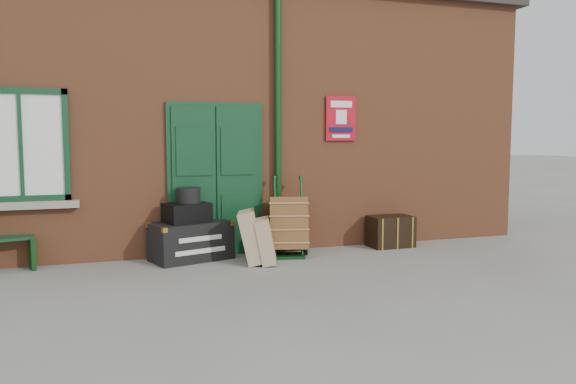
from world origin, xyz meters
name	(u,v)px	position (x,y,z in m)	size (l,w,h in m)	color
ground	(263,276)	(0.00, 0.00, 0.00)	(80.00, 80.00, 0.00)	gray
station_building	(210,115)	(0.00, 3.49, 2.16)	(10.30, 4.30, 4.36)	#955230
houdini_trunk	(191,241)	(-0.72, 1.25, 0.27)	(1.10, 0.60, 0.55)	black
strongbox	(187,213)	(-0.77, 1.25, 0.68)	(0.60, 0.44, 0.27)	black
hatbox	(189,195)	(-0.74, 1.25, 0.93)	(0.33, 0.33, 0.22)	black
suitcase_back	(251,237)	(0.04, 0.75, 0.38)	(0.21, 0.52, 0.73)	tan
suitcase_front	(265,241)	(0.22, 0.65, 0.32)	(0.19, 0.47, 0.62)	tan
porter_trolley	(288,226)	(0.71, 1.09, 0.45)	(0.69, 0.72, 1.16)	#0D3713
dark_trunk	(390,231)	(2.48, 1.22, 0.25)	(0.69, 0.45, 0.50)	black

